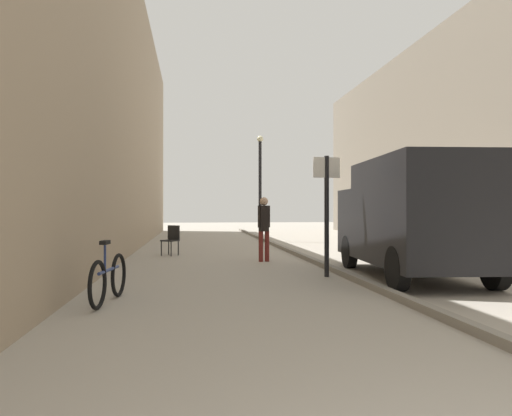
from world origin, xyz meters
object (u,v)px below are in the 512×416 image
(delivery_van, at_px, (412,215))
(bicycle_leaning, at_px, (109,278))
(pedestrian_main_foreground, at_px, (264,224))
(street_sign_post, at_px, (327,205))
(lamp_post, at_px, (260,181))
(cafe_chair_near_window, at_px, (172,238))

(delivery_van, relative_size, bicycle_leaning, 2.89)
(pedestrian_main_foreground, height_order, delivery_van, delivery_van)
(delivery_van, height_order, street_sign_post, street_sign_post)
(street_sign_post, height_order, lamp_post, lamp_post)
(lamp_post, relative_size, bicycle_leaning, 2.70)
(delivery_van, xyz_separation_m, lamp_post, (-1.59, 11.85, 1.40))
(cafe_chair_near_window, bearing_deg, lamp_post, -87.09)
(pedestrian_main_foreground, relative_size, cafe_chair_near_window, 1.90)
(pedestrian_main_foreground, bearing_deg, cafe_chair_near_window, -49.62)
(lamp_post, bearing_deg, delivery_van, -82.38)
(delivery_van, relative_size, lamp_post, 1.07)
(delivery_van, xyz_separation_m, cafe_chair_near_window, (-5.26, 5.77, -0.77))
(delivery_van, bearing_deg, bicycle_leaning, -156.91)
(street_sign_post, bearing_deg, delivery_van, 160.52)
(pedestrian_main_foreground, height_order, cafe_chair_near_window, pedestrian_main_foreground)
(pedestrian_main_foreground, distance_m, bicycle_leaning, 6.50)
(street_sign_post, bearing_deg, cafe_chair_near_window, -64.10)
(street_sign_post, distance_m, cafe_chair_near_window, 6.51)
(delivery_van, height_order, lamp_post, lamp_post)
(pedestrian_main_foreground, relative_size, bicycle_leaning, 1.01)
(street_sign_post, xyz_separation_m, lamp_post, (0.16, 11.47, 1.18))
(delivery_van, bearing_deg, cafe_chair_near_window, 136.56)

